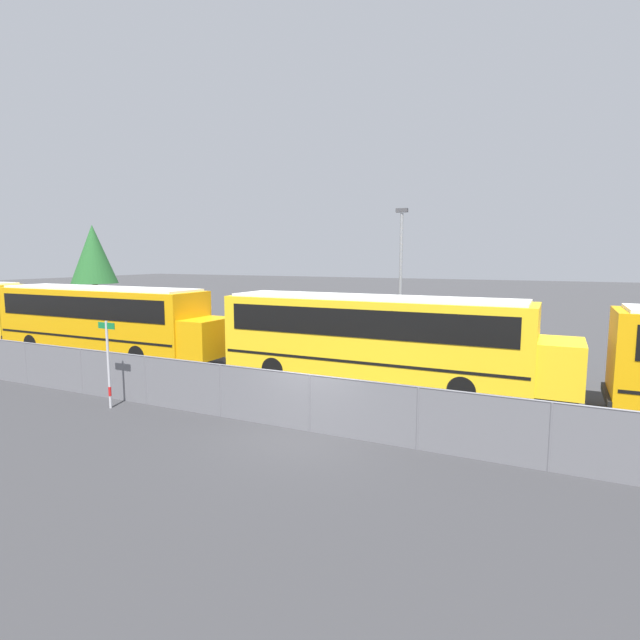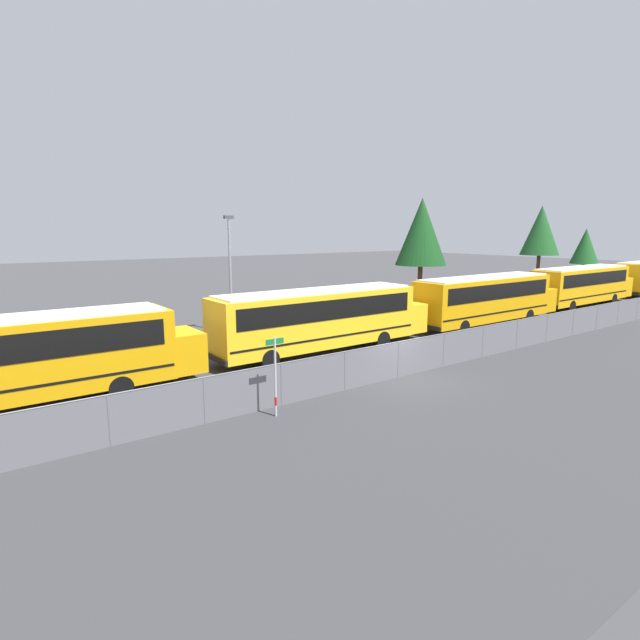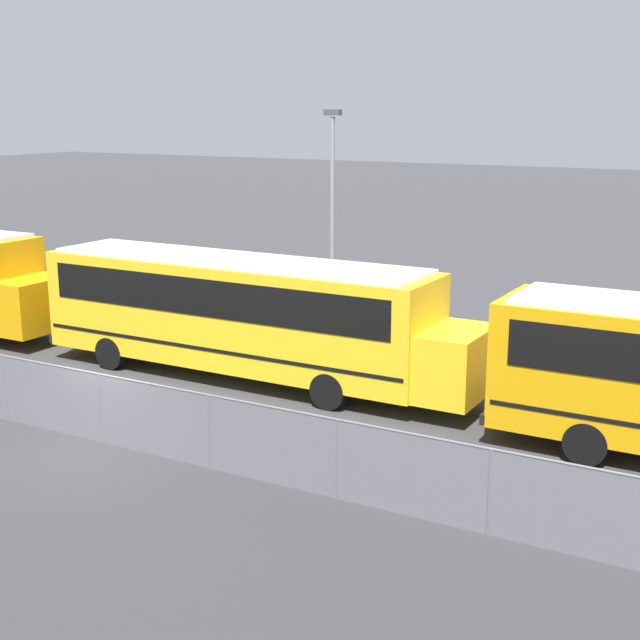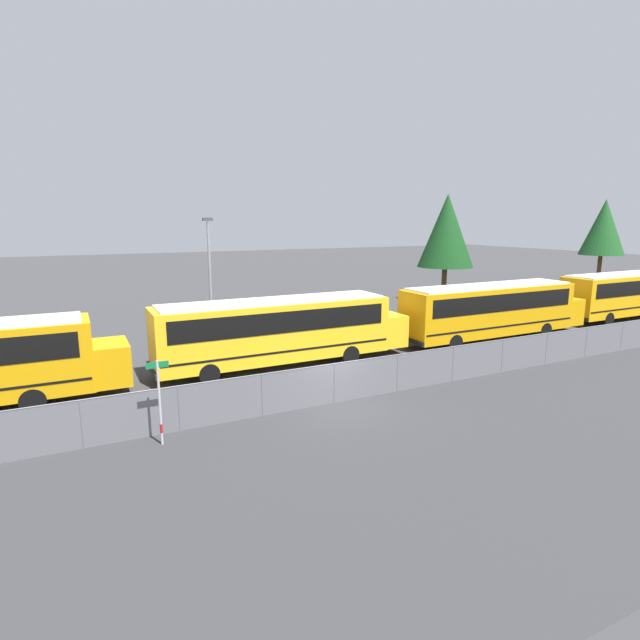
# 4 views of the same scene
# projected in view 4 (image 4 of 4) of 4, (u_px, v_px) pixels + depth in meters

# --- Properties ---
(ground_plane) EXTENTS (200.00, 200.00, 0.00)m
(ground_plane) POSITION_uv_depth(u_px,v_px,m) (334.00, 403.00, 19.80)
(ground_plane) COLOR #38383A
(road_strip) EXTENTS (142.31, 12.00, 0.01)m
(road_strip) POSITION_uv_depth(u_px,v_px,m) (431.00, 468.00, 14.54)
(road_strip) COLOR #333335
(road_strip) RESTS_ON ground_plane
(fence) EXTENTS (108.38, 0.07, 1.63)m
(fence) POSITION_uv_depth(u_px,v_px,m) (334.00, 383.00, 19.64)
(fence) COLOR #9EA0A5
(fence) RESTS_ON ground_plane
(school_bus_3) EXTENTS (13.05, 2.58, 3.36)m
(school_bus_3) POSITION_uv_depth(u_px,v_px,m) (280.00, 327.00, 24.38)
(school_bus_3) COLOR yellow
(school_bus_3) RESTS_ON ground_plane
(school_bus_4) EXTENTS (13.05, 2.58, 3.36)m
(school_bus_4) POSITION_uv_depth(u_px,v_px,m) (493.00, 307.00, 29.97)
(school_bus_4) COLOR orange
(school_bus_4) RESTS_ON ground_plane
(school_bus_5) EXTENTS (13.05, 2.58, 3.36)m
(school_bus_5) POSITION_uv_depth(u_px,v_px,m) (629.00, 292.00, 36.57)
(school_bus_5) COLOR #EDA80F
(school_bus_5) RESTS_ON ground_plane
(street_sign) EXTENTS (0.70, 0.09, 2.82)m
(street_sign) POSITION_uv_depth(u_px,v_px,m) (160.00, 400.00, 15.83)
(street_sign) COLOR #B7B7BC
(street_sign) RESTS_ON ground_plane
(light_pole) EXTENTS (0.60, 0.24, 7.28)m
(light_pole) POSITION_uv_depth(u_px,v_px,m) (210.00, 273.00, 30.05)
(light_pole) COLOR gray
(light_pole) RESTS_ON ground_plane
(tree_0) EXTENTS (4.73, 4.73, 9.34)m
(tree_0) POSITION_uv_depth(u_px,v_px,m) (446.00, 231.00, 42.29)
(tree_0) COLOR #51381E
(tree_0) RESTS_ON ground_plane
(tree_2) EXTENTS (4.66, 4.66, 9.43)m
(tree_2) POSITION_uv_depth(u_px,v_px,m) (604.00, 227.00, 54.91)
(tree_2) COLOR #51381E
(tree_2) RESTS_ON ground_plane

